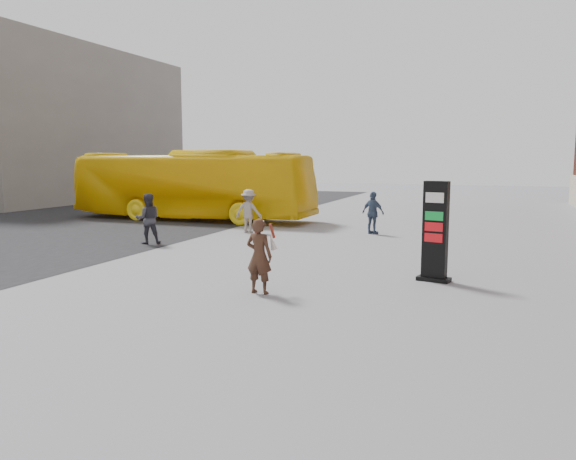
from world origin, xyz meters
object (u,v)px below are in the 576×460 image
(pedestrian_b, at_px, (249,211))
(bus, at_px, (192,185))
(woman, at_px, (259,255))
(info_pylon, at_px, (435,232))
(pedestrian_a, at_px, (148,219))
(pedestrian_c, at_px, (373,213))

(pedestrian_b, bearing_deg, bus, -36.56)
(woman, bearing_deg, pedestrian_b, -59.93)
(info_pylon, height_order, pedestrian_a, info_pylon)
(woman, bearing_deg, pedestrian_c, -87.54)
(pedestrian_a, relative_size, pedestrian_b, 1.02)
(pedestrian_a, distance_m, pedestrian_c, 8.27)
(pedestrian_b, distance_m, pedestrian_c, 4.76)
(bus, xyz_separation_m, pedestrian_c, (8.92, -1.97, -0.80))
(info_pylon, xyz_separation_m, pedestrian_b, (-7.65, 6.35, -0.34))
(woman, relative_size, pedestrian_b, 0.97)
(info_pylon, xyz_separation_m, woman, (-3.37, -2.53, -0.35))
(info_pylon, distance_m, pedestrian_a, 9.93)
(woman, relative_size, pedestrian_c, 1.00)
(info_pylon, bearing_deg, pedestrian_b, 151.95)
(woman, distance_m, pedestrian_a, 8.01)
(info_pylon, distance_m, pedestrian_b, 9.95)
(pedestrian_c, bearing_deg, pedestrian_b, 36.91)
(pedestrian_c, bearing_deg, woman, 110.57)
(woman, distance_m, pedestrian_c, 10.08)
(bus, relative_size, pedestrian_a, 6.79)
(bus, xyz_separation_m, pedestrian_b, (4.30, -3.16, -0.77))
(pedestrian_a, bearing_deg, bus, -108.54)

